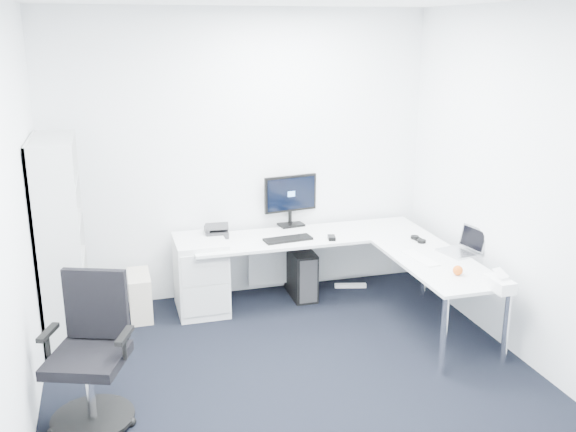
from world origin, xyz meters
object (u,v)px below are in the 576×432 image
object	(u,v)px
l_desk	(320,279)
task_chair	(87,355)
bookshelf	(61,243)
laptop	(457,242)
monitor	(291,200)

from	to	relation	value
l_desk	task_chair	world-z (taller)	task_chair
l_desk	bookshelf	bearing A→B (deg)	178.68
bookshelf	laptop	bearing A→B (deg)	-10.31
task_chair	monitor	bearing A→B (deg)	65.40
laptop	task_chair	bearing A→B (deg)	-177.31
laptop	bookshelf	bearing A→B (deg)	159.26
monitor	laptop	bearing A→B (deg)	-54.40
l_desk	laptop	distance (m)	1.25
l_desk	task_chair	distance (m)	2.35
task_chair	laptop	bearing A→B (deg)	33.83
task_chair	laptop	size ratio (longest dim) A/B	3.29
monitor	laptop	distance (m)	1.64
monitor	laptop	size ratio (longest dim) A/B	1.76
l_desk	bookshelf	size ratio (longest dim) A/B	1.31
l_desk	laptop	xyz separation A→B (m)	(1.04, -0.54, 0.43)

